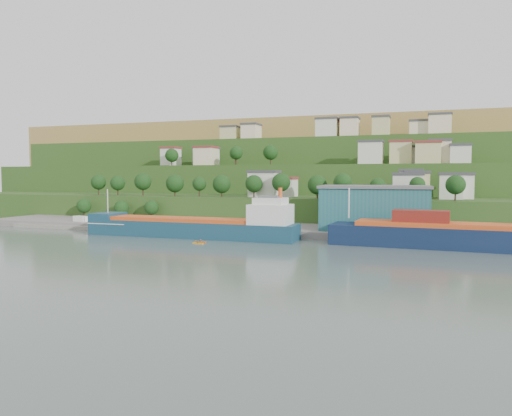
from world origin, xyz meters
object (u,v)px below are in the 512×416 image
at_px(cargo_ship_far, 481,238).
at_px(warehouse, 374,207).
at_px(cargo_ship_near, 197,228).
at_px(caravan, 81,220).
at_px(kayak_orange, 200,241).

distance_m(cargo_ship_far, warehouse, 33.07).
bearing_deg(cargo_ship_near, cargo_ship_far, 1.18).
bearing_deg(caravan, cargo_ship_near, 3.04).
xyz_separation_m(cargo_ship_far, warehouse, (-26.98, 18.28, 5.58)).
distance_m(cargo_ship_far, caravan, 124.60).
height_order(cargo_ship_far, kayak_orange, cargo_ship_far).
relative_size(cargo_ship_far, caravan, 11.78).
xyz_separation_m(cargo_ship_near, cargo_ship_far, (74.50, 1.55, 0.27)).
height_order(cargo_ship_near, caravan, cargo_ship_near).
xyz_separation_m(caravan, kayak_orange, (55.35, -20.93, -2.27)).
height_order(warehouse, kayak_orange, warehouse).
bearing_deg(kayak_orange, cargo_ship_near, 132.75).
height_order(cargo_ship_near, cargo_ship_far, cargo_ship_far).
bearing_deg(caravan, warehouse, 21.12).
xyz_separation_m(cargo_ship_near, warehouse, (47.52, 19.83, 5.85)).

